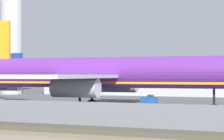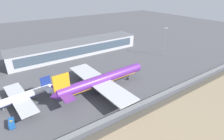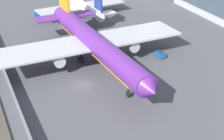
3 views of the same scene
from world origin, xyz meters
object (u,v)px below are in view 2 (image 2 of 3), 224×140
(baggage_tug, at_px, (91,74))
(ops_van, at_px, (12,123))
(cargo_jet_purple, at_px, (102,80))
(apron_light_mast_apron_west, at_px, (165,40))
(passenger_jet_white, at_px, (17,99))

(baggage_tug, xyz_separation_m, ops_van, (-46.45, -20.66, 0.47))
(baggage_tug, bearing_deg, cargo_jet_purple, -99.49)
(baggage_tug, distance_m, apron_light_mast_apron_west, 65.17)
(ops_van, distance_m, apron_light_mast_apron_west, 112.85)
(passenger_jet_white, bearing_deg, cargo_jet_purple, -13.79)
(cargo_jet_purple, bearing_deg, baggage_tug, 80.51)
(cargo_jet_purple, distance_m, ops_van, 43.82)
(cargo_jet_purple, bearing_deg, ops_van, -176.24)
(baggage_tug, bearing_deg, ops_van, -156.02)
(cargo_jet_purple, xyz_separation_m, apron_light_mast_apron_west, (67.09, 16.81, 6.41))
(ops_van, bearing_deg, baggage_tug, 23.98)
(passenger_jet_white, distance_m, baggage_tug, 43.09)
(ops_van, bearing_deg, passenger_jet_white, 71.13)
(baggage_tug, bearing_deg, apron_light_mast_apron_west, -0.88)
(baggage_tug, bearing_deg, passenger_jet_white, -169.04)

